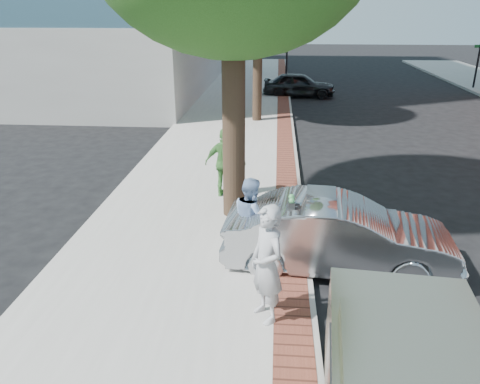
# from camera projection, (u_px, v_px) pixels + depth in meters

# --- Properties ---
(ground) EXTENTS (120.00, 120.00, 0.00)m
(ground) POSITION_uv_depth(u_px,v_px,m) (255.00, 258.00, 9.58)
(ground) COLOR black
(ground) RESTS_ON ground
(sidewalk) EXTENTS (5.00, 60.00, 0.15)m
(sidewalk) POSITION_uv_depth(u_px,v_px,m) (225.00, 146.00, 17.07)
(sidewalk) COLOR #9E9991
(sidewalk) RESTS_ON ground
(brick_strip) EXTENTS (0.60, 60.00, 0.01)m
(brick_strip) POSITION_uv_depth(u_px,v_px,m) (285.00, 145.00, 16.88)
(brick_strip) COLOR brown
(brick_strip) RESTS_ON sidewalk
(curb) EXTENTS (0.10, 60.00, 0.15)m
(curb) POSITION_uv_depth(u_px,v_px,m) (295.00, 147.00, 16.89)
(curb) COLOR gray
(curb) RESTS_ON ground
(office_base) EXTENTS (18.20, 22.20, 4.00)m
(office_base) POSITION_uv_depth(u_px,v_px,m) (71.00, 53.00, 30.17)
(office_base) COLOR gray
(office_base) RESTS_ON ground
(signal_near) EXTENTS (0.70, 0.15, 3.80)m
(signal_near) POSITION_uv_depth(u_px,v_px,m) (287.00, 51.00, 29.07)
(signal_near) COLOR black
(signal_near) RESTS_ON ground
(signal_far) EXTENTS (0.70, 0.15, 3.80)m
(signal_far) POSITION_uv_depth(u_px,v_px,m) (479.00, 52.00, 28.23)
(signal_far) COLOR black
(signal_far) RESTS_ON ground
(parking_meter) EXTENTS (0.12, 0.32, 1.47)m
(parking_meter) POSITION_uv_depth(u_px,v_px,m) (291.00, 217.00, 8.58)
(parking_meter) COLOR gray
(parking_meter) RESTS_ON sidewalk
(person_gray) EXTENTS (0.77, 0.85, 1.94)m
(person_gray) POSITION_uv_depth(u_px,v_px,m) (267.00, 264.00, 7.17)
(person_gray) COLOR #A0A1A5
(person_gray) RESTS_ON sidewalk
(person_officer) EXTENTS (0.87, 0.97, 1.64)m
(person_officer) POSITION_uv_depth(u_px,v_px,m) (251.00, 218.00, 9.13)
(person_officer) COLOR #7C97C0
(person_officer) RESTS_ON sidewalk
(person_green) EXTENTS (1.06, 0.45, 1.80)m
(person_green) POSITION_uv_depth(u_px,v_px,m) (225.00, 163.00, 12.07)
(person_green) COLOR #498B3F
(person_green) RESTS_ON sidewalk
(sedan_silver) EXTENTS (4.50, 1.88, 1.45)m
(sedan_silver) POSITION_uv_depth(u_px,v_px,m) (339.00, 235.00, 8.96)
(sedan_silver) COLOR #A1A4A8
(sedan_silver) RESTS_ON ground
(bg_car) EXTENTS (4.11, 1.80, 1.38)m
(bg_car) POSITION_uv_depth(u_px,v_px,m) (299.00, 85.00, 26.54)
(bg_car) COLOR black
(bg_car) RESTS_ON ground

